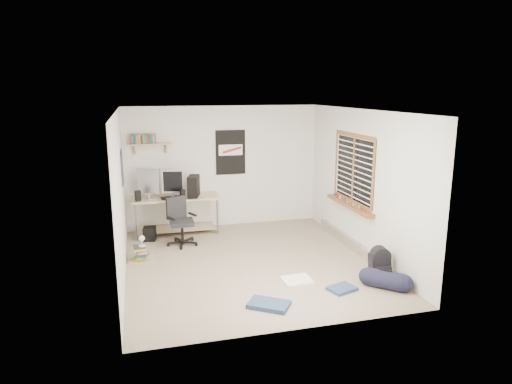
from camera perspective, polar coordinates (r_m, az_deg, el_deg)
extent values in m
cube|color=gray|center=(7.69, -0.76, -8.84)|extent=(4.00, 4.50, 0.01)
cube|color=white|center=(7.16, -0.82, 10.18)|extent=(4.00, 4.50, 0.01)
cube|color=silver|center=(9.49, -4.09, 3.16)|extent=(4.00, 0.01, 2.50)
cube|color=silver|center=(7.12, -16.64, -0.58)|extent=(0.01, 4.50, 2.50)
cube|color=silver|center=(8.04, 13.22, 1.10)|extent=(0.01, 4.50, 2.50)
cube|color=#C7B68A|center=(9.28, -9.98, -2.83)|extent=(1.85, 1.30, 0.77)
cube|color=#B7B7BD|center=(9.00, -13.29, 0.77)|extent=(0.44, 0.27, 0.48)
cube|color=#AAABB0|center=(8.92, -10.39, 0.71)|extent=(0.42, 0.18, 0.45)
cube|color=black|center=(8.97, -7.81, 0.74)|extent=(0.29, 0.43, 0.41)
cube|color=black|center=(8.96, -10.43, -0.63)|extent=(0.46, 0.23, 0.02)
cube|color=black|center=(8.83, -14.55, -0.46)|extent=(0.12, 0.12, 0.19)
cube|color=black|center=(8.87, -9.17, -0.23)|extent=(0.11, 0.11, 0.17)
cube|color=black|center=(8.50, -9.25, -3.37)|extent=(0.77, 0.77, 0.89)
cube|color=tan|center=(9.15, -13.01, 5.86)|extent=(0.80, 0.22, 0.24)
cube|color=black|center=(9.45, -3.20, 4.97)|extent=(0.62, 0.03, 0.92)
cube|color=navy|center=(8.25, -16.39, 2.98)|extent=(0.02, 0.42, 0.60)
cube|color=brown|center=(8.24, 11.98, 2.85)|extent=(0.10, 1.50, 1.26)
cube|color=#B7B2A8|center=(8.57, 11.59, -6.13)|extent=(0.08, 2.50, 0.18)
cube|color=black|center=(7.26, 15.19, -8.94)|extent=(0.32, 0.27, 0.40)
cylinder|color=black|center=(6.97, 15.88, -10.45)|extent=(0.38, 0.38, 0.52)
cube|color=white|center=(7.00, 5.13, -10.93)|extent=(0.45, 0.39, 0.04)
cube|color=navy|center=(6.24, 1.63, -13.87)|extent=(0.63, 0.58, 0.06)
cube|color=navy|center=(6.81, 10.70, -11.78)|extent=(0.45, 0.39, 0.05)
cube|color=brown|center=(7.99, -14.16, -7.23)|extent=(0.50, 0.45, 0.28)
cube|color=white|center=(7.89, -14.10, -5.70)|extent=(0.14, 0.20, 0.18)
cube|color=black|center=(8.95, -13.15, -5.07)|extent=(0.26, 0.26, 0.25)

